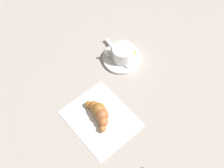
% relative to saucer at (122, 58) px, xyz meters
% --- Properties ---
extents(ground_plane, '(1.80, 1.80, 0.00)m').
position_rel_saucer_xyz_m(ground_plane, '(-0.10, -0.05, -0.01)').
color(ground_plane, '#AAA29B').
extents(saucer, '(0.12, 0.12, 0.01)m').
position_rel_saucer_xyz_m(saucer, '(0.00, 0.00, 0.00)').
color(saucer, white).
rests_on(saucer, ground).
extents(espresso_cup, '(0.07, 0.08, 0.05)m').
position_rel_saucer_xyz_m(espresso_cup, '(-0.00, -0.00, 0.03)').
color(espresso_cup, white).
rests_on(espresso_cup, saucer).
extents(teaspoon, '(0.06, 0.13, 0.01)m').
position_rel_saucer_xyz_m(teaspoon, '(-0.00, -0.00, 0.01)').
color(teaspoon, silver).
rests_on(teaspoon, saucer).
extents(sugar_packet, '(0.02, 0.07, 0.01)m').
position_rel_saucer_xyz_m(sugar_packet, '(0.03, 0.01, 0.01)').
color(sugar_packet, tan).
rests_on(sugar_packet, saucer).
extents(napkin, '(0.19, 0.22, 0.00)m').
position_rel_saucer_xyz_m(napkin, '(-0.20, -0.08, -0.00)').
color(napkin, white).
rests_on(napkin, ground).
extents(croissant, '(0.07, 0.10, 0.04)m').
position_rel_saucer_xyz_m(croissant, '(-0.19, -0.07, 0.02)').
color(croissant, '#AD733C').
rests_on(croissant, napkin).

